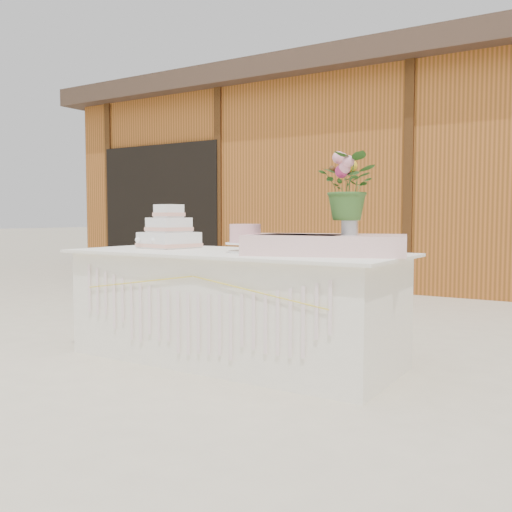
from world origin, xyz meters
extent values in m
plane|color=beige|center=(0.00, 0.00, 0.00)|extent=(80.00, 80.00, 0.00)
cube|color=#A45722|center=(0.00, 6.00, 1.50)|extent=(12.00, 4.00, 3.00)
cube|color=#3D2C22|center=(0.00, 6.00, 3.15)|extent=(12.60, 4.60, 0.30)
cube|color=black|center=(-4.20, 3.98, 1.10)|extent=(2.40, 0.08, 2.20)
cube|color=white|center=(0.00, 0.00, 0.38)|extent=(2.28, 0.88, 0.75)
cube|color=white|center=(0.00, 0.00, 0.76)|extent=(2.40, 1.00, 0.02)
cube|color=white|center=(-0.65, 0.08, 0.83)|extent=(0.42, 0.42, 0.12)
cube|color=#F6B09B|center=(-0.65, 0.08, 0.79)|extent=(0.43, 0.43, 0.03)
cube|color=white|center=(-0.65, 0.08, 0.95)|extent=(0.30, 0.30, 0.11)
cube|color=#F6B09B|center=(-0.65, 0.08, 0.92)|extent=(0.32, 0.32, 0.03)
cube|color=white|center=(-0.65, 0.08, 1.06)|extent=(0.20, 0.20, 0.10)
cube|color=#F6B09B|center=(-0.65, 0.08, 1.03)|extent=(0.21, 0.21, 0.03)
cylinder|color=white|center=(0.14, -0.07, 0.78)|extent=(0.23, 0.23, 0.01)
cylinder|color=white|center=(0.14, -0.07, 0.81)|extent=(0.07, 0.07, 0.04)
cylinder|color=white|center=(0.14, -0.07, 0.83)|extent=(0.27, 0.27, 0.01)
cylinder|color=#EAA9B1|center=(0.14, -0.07, 0.90)|extent=(0.21, 0.21, 0.12)
cube|color=beige|center=(0.68, 0.06, 0.83)|extent=(1.13, 0.85, 0.13)
cylinder|color=silver|center=(0.84, 0.06, 0.97)|extent=(0.10, 0.10, 0.14)
imported|color=#345E25|center=(0.84, 0.06, 1.25)|extent=(0.39, 0.34, 0.42)
camera|label=1|loc=(2.24, -3.28, 1.02)|focal=40.00mm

